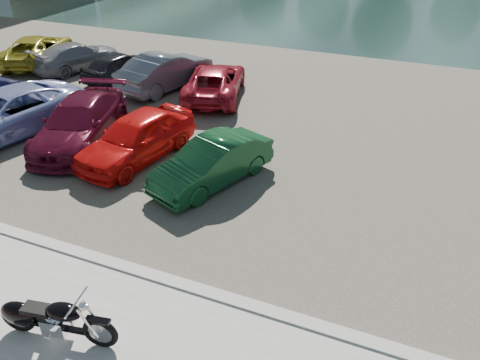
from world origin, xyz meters
name	(u,v)px	position (x,y,z in m)	size (l,w,h in m)	color
ground	(111,356)	(0.00, 0.00, 0.00)	(200.00, 200.00, 0.00)	#595447
kerb	(167,281)	(0.00, 2.00, 0.07)	(60.00, 0.30, 0.14)	#9C9A93
parking_lot	(291,122)	(0.00, 11.00, 0.02)	(60.00, 18.00, 0.04)	#454138
motorcycle	(47,318)	(-1.23, -0.10, 0.56)	(2.32, 0.82, 1.05)	black
car_2	(8,112)	(-8.67, 6.40, 0.78)	(2.46, 5.33, 1.48)	#8F9AD0
car_3	(80,122)	(-5.95, 6.73, 0.75)	(1.98, 4.87, 1.41)	#4C0A1E
car_4	(137,137)	(-3.60, 6.49, 0.76)	(1.71, 4.24, 1.45)	red
car_5	(212,163)	(-0.84, 6.07, 0.67)	(1.34, 3.85, 1.27)	#113F20
car_6	(38,50)	(-13.43, 12.90, 0.71)	(2.23, 4.83, 1.34)	#A49726
car_7	(77,56)	(-11.10, 12.91, 0.66)	(1.73, 4.26, 1.24)	gray
car_8	(119,66)	(-8.43, 12.48, 0.65)	(1.45, 3.61, 1.23)	black
car_9	(166,71)	(-5.93, 12.30, 0.79)	(1.58, 4.53, 1.49)	#575D68
car_10	(215,81)	(-3.62, 12.18, 0.68)	(2.13, 4.62, 1.28)	#A51B2B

